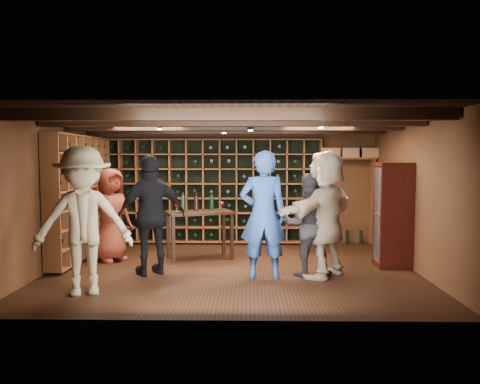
{
  "coord_description": "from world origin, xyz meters",
  "views": [
    {
      "loc": [
        0.26,
        -7.72,
        1.85
      ],
      "look_at": [
        0.12,
        0.2,
        1.28
      ],
      "focal_mm": 35.0,
      "sensor_mm": 36.0,
      "label": 1
    }
  ],
  "objects_px": {
    "guest_khaki": "(83,221)",
    "guest_beige": "(325,214)",
    "man_blue_shirt": "(263,215)",
    "tasting_table": "(199,217)",
    "display_cabinet": "(393,217)",
    "man_grey_suit": "(308,225)",
    "guest_woman_black": "(152,215)",
    "guest_red_floral": "(111,215)"
  },
  "relations": [
    {
      "from": "guest_khaki",
      "to": "man_blue_shirt",
      "type": "bearing_deg",
      "value": 1.34
    },
    {
      "from": "man_blue_shirt",
      "to": "guest_beige",
      "type": "relative_size",
      "value": 0.99
    },
    {
      "from": "display_cabinet",
      "to": "guest_beige",
      "type": "bearing_deg",
      "value": -152.33
    },
    {
      "from": "guest_red_floral",
      "to": "display_cabinet",
      "type": "bearing_deg",
      "value": -56.59
    },
    {
      "from": "guest_red_floral",
      "to": "guest_khaki",
      "type": "xyz_separation_m",
      "value": [
        0.24,
        -2.06,
        0.17
      ]
    },
    {
      "from": "guest_red_floral",
      "to": "guest_beige",
      "type": "distance_m",
      "value": 3.82
    },
    {
      "from": "display_cabinet",
      "to": "tasting_table",
      "type": "xyz_separation_m",
      "value": [
        -3.35,
        0.55,
        -0.07
      ]
    },
    {
      "from": "display_cabinet",
      "to": "guest_khaki",
      "type": "distance_m",
      "value": 4.98
    },
    {
      "from": "guest_khaki",
      "to": "tasting_table",
      "type": "relative_size",
      "value": 1.54
    },
    {
      "from": "man_grey_suit",
      "to": "display_cabinet",
      "type": "bearing_deg",
      "value": -158.12
    },
    {
      "from": "guest_red_floral",
      "to": "guest_woman_black",
      "type": "distance_m",
      "value": 1.35
    },
    {
      "from": "guest_beige",
      "to": "guest_woman_black",
      "type": "bearing_deg",
      "value": -52.22
    },
    {
      "from": "guest_beige",
      "to": "man_blue_shirt",
      "type": "bearing_deg",
      "value": -41.24
    },
    {
      "from": "display_cabinet",
      "to": "guest_red_floral",
      "type": "height_order",
      "value": "display_cabinet"
    },
    {
      "from": "man_grey_suit",
      "to": "guest_khaki",
      "type": "relative_size",
      "value": 0.8
    },
    {
      "from": "man_blue_shirt",
      "to": "tasting_table",
      "type": "xyz_separation_m",
      "value": [
        -1.12,
        1.37,
        -0.2
      ]
    },
    {
      "from": "man_blue_shirt",
      "to": "tasting_table",
      "type": "distance_m",
      "value": 1.78
    },
    {
      "from": "guest_khaki",
      "to": "guest_beige",
      "type": "relative_size",
      "value": 1.01
    },
    {
      "from": "display_cabinet",
      "to": "guest_beige",
      "type": "xyz_separation_m",
      "value": [
        -1.25,
        -0.65,
        0.13
      ]
    },
    {
      "from": "guest_khaki",
      "to": "tasting_table",
      "type": "distance_m",
      "value": 2.61
    },
    {
      "from": "tasting_table",
      "to": "guest_beige",
      "type": "bearing_deg",
      "value": -50.37
    },
    {
      "from": "guest_beige",
      "to": "guest_red_floral",
      "type": "bearing_deg",
      "value": -66.25
    },
    {
      "from": "guest_khaki",
      "to": "guest_beige",
      "type": "bearing_deg",
      "value": -1.43
    },
    {
      "from": "display_cabinet",
      "to": "tasting_table",
      "type": "relative_size",
      "value": 1.34
    },
    {
      "from": "display_cabinet",
      "to": "tasting_table",
      "type": "height_order",
      "value": "display_cabinet"
    },
    {
      "from": "man_blue_shirt",
      "to": "guest_khaki",
      "type": "bearing_deg",
      "value": 17.85
    },
    {
      "from": "guest_red_floral",
      "to": "guest_woman_black",
      "type": "height_order",
      "value": "guest_woman_black"
    },
    {
      "from": "guest_woman_black",
      "to": "guest_red_floral",
      "type": "bearing_deg",
      "value": -77.03
    },
    {
      "from": "display_cabinet",
      "to": "guest_khaki",
      "type": "height_order",
      "value": "guest_khaki"
    },
    {
      "from": "guest_woman_black",
      "to": "guest_khaki",
      "type": "bearing_deg",
      "value": 25.95
    },
    {
      "from": "man_blue_shirt",
      "to": "man_grey_suit",
      "type": "bearing_deg",
      "value": -165.13
    },
    {
      "from": "man_blue_shirt",
      "to": "guest_woman_black",
      "type": "distance_m",
      "value": 1.78
    },
    {
      "from": "man_grey_suit",
      "to": "tasting_table",
      "type": "height_order",
      "value": "man_grey_suit"
    },
    {
      "from": "display_cabinet",
      "to": "man_grey_suit",
      "type": "relative_size",
      "value": 1.08
    },
    {
      "from": "man_grey_suit",
      "to": "guest_beige",
      "type": "distance_m",
      "value": 0.32
    },
    {
      "from": "display_cabinet",
      "to": "guest_khaki",
      "type": "bearing_deg",
      "value": -160.26
    },
    {
      "from": "man_grey_suit",
      "to": "guest_red_floral",
      "type": "relative_size",
      "value": 0.97
    },
    {
      "from": "man_blue_shirt",
      "to": "guest_khaki",
      "type": "relative_size",
      "value": 0.98
    },
    {
      "from": "man_blue_shirt",
      "to": "man_grey_suit",
      "type": "xyz_separation_m",
      "value": [
        0.71,
        0.21,
        -0.18
      ]
    },
    {
      "from": "man_blue_shirt",
      "to": "man_grey_suit",
      "type": "relative_size",
      "value": 1.22
    },
    {
      "from": "guest_khaki",
      "to": "tasting_table",
      "type": "height_order",
      "value": "guest_khaki"
    },
    {
      "from": "tasting_table",
      "to": "display_cabinet",
      "type": "bearing_deg",
      "value": -29.84
    }
  ]
}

